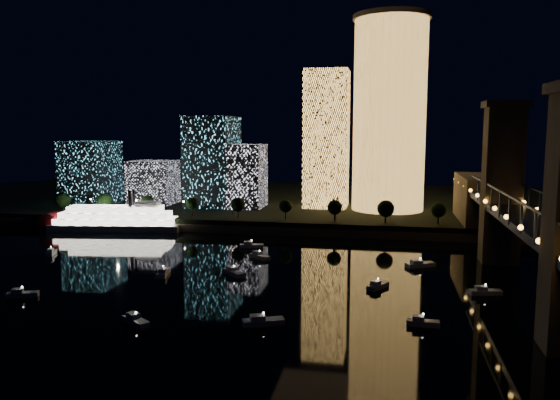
{
  "coord_description": "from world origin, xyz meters",
  "views": [
    {
      "loc": [
        29.8,
        -127.49,
        41.59
      ],
      "look_at": [
        -5.84,
        55.0,
        17.26
      ],
      "focal_mm": 35.0,
      "sensor_mm": 36.0,
      "label": 1
    }
  ],
  "objects_px": {
    "tower_cylindrical": "(389,114)",
    "truss_bridge": "(542,241)",
    "riverboat": "(110,219)",
    "tower_rectangular": "(327,139)"
  },
  "relations": [
    {
      "from": "tower_cylindrical",
      "to": "riverboat",
      "type": "xyz_separation_m",
      "value": [
        -112.23,
        -46.43,
        -43.64
      ]
    },
    {
      "from": "tower_cylindrical",
      "to": "truss_bridge",
      "type": "xyz_separation_m",
      "value": [
        34.42,
        -119.74,
        -31.84
      ]
    },
    {
      "from": "tower_cylindrical",
      "to": "truss_bridge",
      "type": "distance_m",
      "value": 128.59
    },
    {
      "from": "tower_cylindrical",
      "to": "tower_rectangular",
      "type": "distance_m",
      "value": 31.02
    },
    {
      "from": "tower_cylindrical",
      "to": "truss_bridge",
      "type": "height_order",
      "value": "tower_cylindrical"
    },
    {
      "from": "truss_bridge",
      "to": "riverboat",
      "type": "relative_size",
      "value": 4.54
    },
    {
      "from": "tower_rectangular",
      "to": "riverboat",
      "type": "relative_size",
      "value": 1.08
    },
    {
      "from": "truss_bridge",
      "to": "tower_cylindrical",
      "type": "bearing_deg",
      "value": 106.04
    },
    {
      "from": "tower_cylindrical",
      "to": "truss_bridge",
      "type": "bearing_deg",
      "value": -73.96
    },
    {
      "from": "truss_bridge",
      "to": "riverboat",
      "type": "xyz_separation_m",
      "value": [
        -146.65,
        73.31,
        -11.8
      ]
    }
  ]
}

